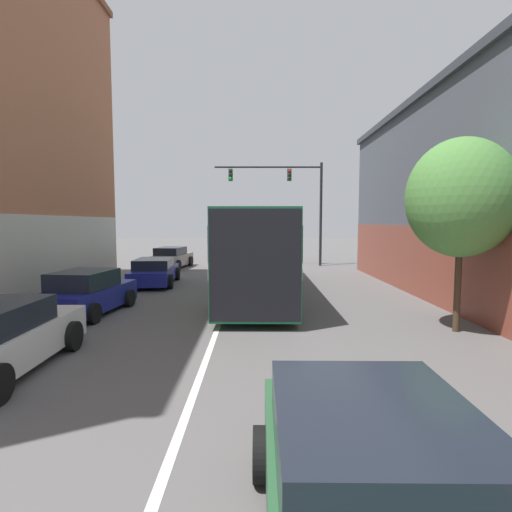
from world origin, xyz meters
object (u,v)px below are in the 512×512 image
bus (255,248)px  parked_car_left_distant (85,294)px  parked_car_left_mid (170,258)px  parked_car_left_far (153,272)px  hatchback_foreground (376,498)px  street_tree_near (459,198)px  traffic_signal_gantry (289,192)px

bus → parked_car_left_distant: (-5.48, -3.84, -1.22)m
parked_car_left_mid → parked_car_left_far: size_ratio=0.98×
hatchback_foreground → parked_car_left_mid: hatchback_foreground is taller
parked_car_left_mid → parked_car_left_distant: (0.03, -13.04, 0.01)m
hatchback_foreground → parked_car_left_far: size_ratio=0.90×
parked_car_left_far → street_tree_near: bearing=-133.3°
parked_car_left_distant → street_tree_near: street_tree_near is taller
hatchback_foreground → parked_car_left_far: hatchback_foreground is taller
bus → parked_car_left_distant: size_ratio=3.00×
hatchback_foreground → street_tree_near: 9.14m
parked_car_left_far → parked_car_left_mid: bearing=0.8°
hatchback_foreground → street_tree_near: size_ratio=0.79×
parked_car_left_mid → traffic_signal_gantry: (7.82, 1.48, 4.32)m
parked_car_left_distant → bus: bearing=-48.1°
parked_car_left_distant → street_tree_near: (10.84, -2.05, 2.91)m
traffic_signal_gantry → hatchback_foreground: bearing=-93.2°
parked_car_left_mid → parked_car_left_far: bearing=-167.8°
parked_car_left_far → street_tree_near: 13.47m
bus → parked_car_left_mid: bus is taller
traffic_signal_gantry → street_tree_near: 16.91m
parked_car_left_mid → street_tree_near: (10.87, -15.09, 2.92)m
parked_car_left_far → street_tree_near: size_ratio=0.88×
bus → parked_car_left_mid: size_ratio=2.69×
parked_car_left_far → bus: bearing=-120.2°
bus → hatchback_foreground: (0.96, -13.36, -1.23)m
hatchback_foreground → parked_car_left_mid: bearing=16.7°
parked_car_left_far → traffic_signal_gantry: bearing=-45.3°
hatchback_foreground → parked_car_left_distant: parked_car_left_distant is taller
parked_car_left_mid → traffic_signal_gantry: size_ratio=0.62×
parked_car_left_mid → traffic_signal_gantry: traffic_signal_gantry is taller
bus → street_tree_near: size_ratio=2.34×
bus → traffic_signal_gantry: bearing=-11.6°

